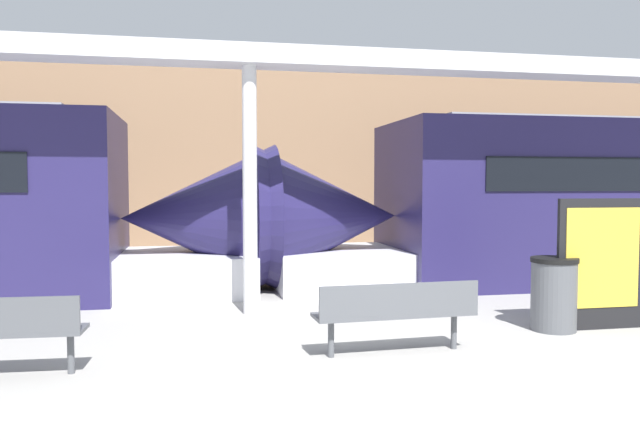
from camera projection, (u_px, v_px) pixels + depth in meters
ground_plane at (418, 381)px, 6.08m from camera, size 60.00×60.00×0.00m
station_wall at (278, 162)px, 16.46m from camera, size 56.00×0.20×5.00m
bench_near at (397, 310)px, 6.98m from camera, size 1.87×0.53×0.83m
bench_far at (7, 328)px, 6.12m from camera, size 1.45×0.51×0.83m
trash_bin at (554, 294)px, 8.15m from camera, size 0.61×0.61×0.96m
poster_board at (601, 263)px, 8.19m from camera, size 1.25×0.07×1.73m
support_column_near at (250, 191)px, 9.11m from camera, size 0.21×0.21×3.62m
canopy_beam at (249, 56)px, 9.00m from camera, size 28.00×0.60×0.28m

